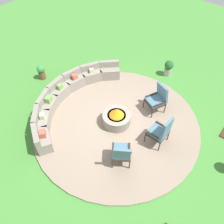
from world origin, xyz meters
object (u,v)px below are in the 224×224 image
Objects in this scene: curved_stone_bench at (68,95)px; lounge_chair_front_right at (161,131)px; potted_plant_1 at (41,72)px; lounge_chair_back_left at (158,98)px; potted_plant_2 at (169,68)px; fire_pit at (117,117)px; lounge_chair_front_left at (121,153)px.

lounge_chair_front_right reaches higher than curved_stone_bench.
potted_plant_1 is (0.27, 1.92, -0.01)m from curved_stone_bench.
lounge_chair_back_left reaches higher than potted_plant_2.
potted_plant_1 is at bearing 92.98° from lounge_chair_front_right.
lounge_chair_back_left is at bearing -72.76° from potted_plant_1.
lounge_chair_front_right is 1.04× the size of lounge_chair_back_left.
fire_pit reaches higher than potted_plant_1.
lounge_chair_back_left reaches higher than curved_stone_bench.
lounge_chair_front_left reaches higher than potted_plant_2.
potted_plant_1 is at bearing 132.21° from potted_plant_2.
lounge_chair_front_left is at bearing 160.55° from lounge_chair_front_right.
lounge_chair_front_left reaches higher than curved_stone_bench.
lounge_chair_back_left is at bearing -160.98° from potted_plant_2.
lounge_chair_front_right reaches higher than lounge_chair_back_left.
lounge_chair_front_right is 1.46m from lounge_chair_back_left.
lounge_chair_back_left is at bearing -26.94° from fire_pit.
curved_stone_bench is 3.65m from lounge_chair_front_right.
potted_plant_2 is at bearing -27.74° from curved_stone_bench.
lounge_chair_front_left is (-1.14, -1.08, 0.28)m from fire_pit.
curved_stone_bench is (-0.31, 2.04, 0.04)m from fire_pit.
lounge_chair_front_right is at bearing -82.22° from fire_pit.
potted_plant_2 is (3.53, 0.02, 0.05)m from fire_pit.
curved_stone_bench is at bearing 98.60° from lounge_chair_front_right.
lounge_chair_front_left reaches higher than potted_plant_1.
lounge_chair_front_left is 1.44m from lounge_chair_front_right.
potted_plant_2 reaches higher than potted_plant_1.
lounge_chair_front_right is 5.54m from potted_plant_1.
fire_pit is 0.85× the size of lounge_chair_front_right.
fire_pit is 1.54× the size of potted_plant_1.
potted_plant_1 is 5.32m from potted_plant_2.
lounge_chair_front_left is 4.80m from potted_plant_2.
lounge_chair_front_right is at bearing 32.43° from lounge_chair_front_left.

